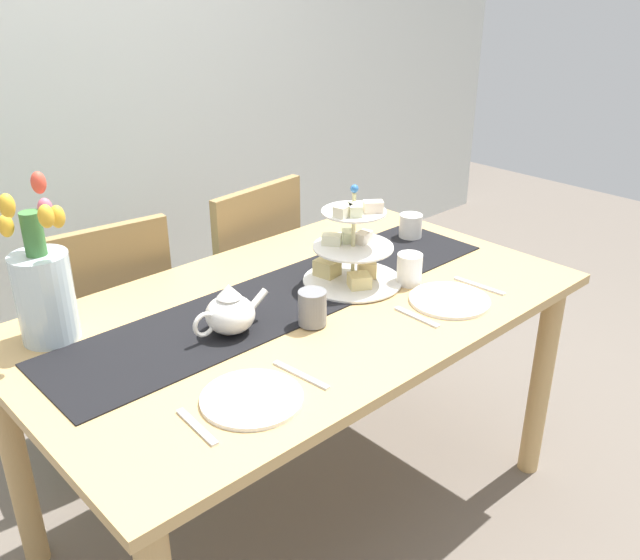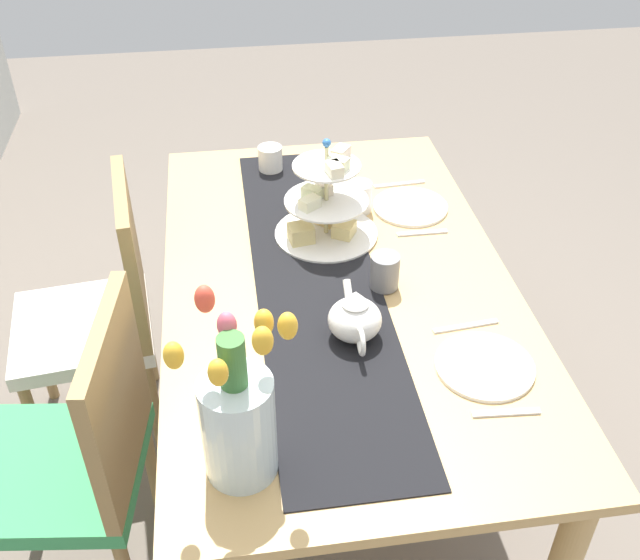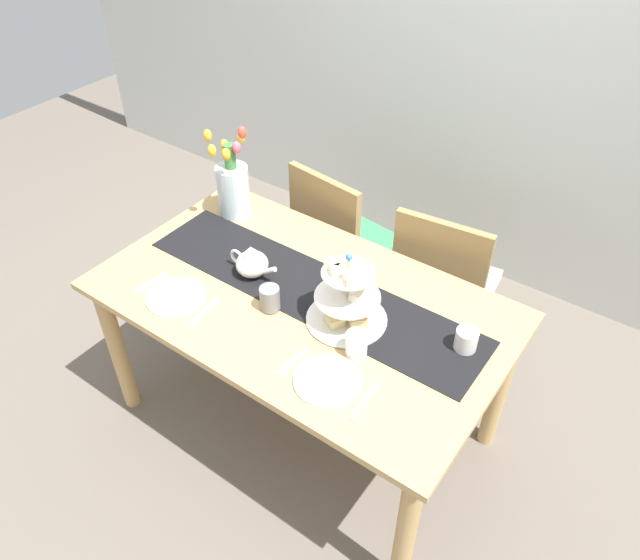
{
  "view_description": "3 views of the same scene",
  "coord_description": "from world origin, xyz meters",
  "px_view_note": "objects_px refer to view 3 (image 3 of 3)",
  "views": [
    {
      "loc": [
        -1.14,
        -1.31,
        1.64
      ],
      "look_at": [
        0.05,
        -0.03,
        0.83
      ],
      "focal_mm": 38.46,
      "sensor_mm": 36.0,
      "label": 1
    },
    {
      "loc": [
        -1.56,
        0.28,
        1.95
      ],
      "look_at": [
        -0.08,
        0.06,
        0.82
      ],
      "focal_mm": 41.15,
      "sensor_mm": 36.0,
      "label": 2
    },
    {
      "loc": [
        1.08,
        -1.38,
        2.33
      ],
      "look_at": [
        0.06,
        0.05,
        0.85
      ],
      "focal_mm": 34.35,
      "sensor_mm": 36.0,
      "label": 3
    }
  ],
  "objects_px": {
    "dinner_plate_right": "(327,380)",
    "fork_right": "(293,362)",
    "teapot": "(252,263)",
    "knife_left": "(203,312)",
    "mug_grey": "(270,298)",
    "mug_white_text": "(357,344)",
    "chair_left": "(339,239)",
    "cream_jug": "(466,340)",
    "chair_right": "(443,283)",
    "dining_table": "(302,318)",
    "dinner_plate_left": "(176,297)",
    "tiered_cake_stand": "(348,301)",
    "tulip_vase": "(233,185)",
    "fork_left": "(150,283)",
    "knife_right": "(364,401)"
  },
  "relations": [
    {
      "from": "knife_left",
      "to": "fork_right",
      "type": "relative_size",
      "value": 1.13
    },
    {
      "from": "dinner_plate_left",
      "to": "mug_white_text",
      "type": "xyz_separation_m",
      "value": [
        0.72,
        0.16,
        0.04
      ]
    },
    {
      "from": "mug_white_text",
      "to": "chair_right",
      "type": "bearing_deg",
      "value": 92.93
    },
    {
      "from": "tiered_cake_stand",
      "to": "chair_right",
      "type": "bearing_deg",
      "value": 83.36
    },
    {
      "from": "knife_left",
      "to": "dinner_plate_right",
      "type": "xyz_separation_m",
      "value": [
        0.57,
        0.0,
        0.0
      ]
    },
    {
      "from": "chair_right",
      "to": "tiered_cake_stand",
      "type": "distance_m",
      "value": 0.78
    },
    {
      "from": "knife_right",
      "to": "mug_white_text",
      "type": "distance_m",
      "value": 0.21
    },
    {
      "from": "fork_right",
      "to": "knife_left",
      "type": "bearing_deg",
      "value": 180.0
    },
    {
      "from": "dinner_plate_right",
      "to": "fork_left",
      "type": "bearing_deg",
      "value": 180.0
    },
    {
      "from": "fork_right",
      "to": "knife_right",
      "type": "bearing_deg",
      "value": 0.0
    },
    {
      "from": "mug_grey",
      "to": "mug_white_text",
      "type": "relative_size",
      "value": 1.0
    },
    {
      "from": "teapot",
      "to": "knife_left",
      "type": "bearing_deg",
      "value": -90.69
    },
    {
      "from": "fork_left",
      "to": "dining_table",
      "type": "bearing_deg",
      "value": 27.54
    },
    {
      "from": "dinner_plate_right",
      "to": "dinner_plate_left",
      "type": "bearing_deg",
      "value": 180.0
    },
    {
      "from": "teapot",
      "to": "tulip_vase",
      "type": "bearing_deg",
      "value": 140.41
    },
    {
      "from": "knife_right",
      "to": "teapot",
      "type": "bearing_deg",
      "value": 158.5
    },
    {
      "from": "fork_left",
      "to": "mug_white_text",
      "type": "height_order",
      "value": "mug_white_text"
    },
    {
      "from": "teapot",
      "to": "mug_white_text",
      "type": "bearing_deg",
      "value": -11.77
    },
    {
      "from": "tiered_cake_stand",
      "to": "teapot",
      "type": "relative_size",
      "value": 1.28
    },
    {
      "from": "fork_left",
      "to": "mug_grey",
      "type": "relative_size",
      "value": 1.58
    },
    {
      "from": "chair_right",
      "to": "mug_white_text",
      "type": "distance_m",
      "value": 0.87
    },
    {
      "from": "tulip_vase",
      "to": "dinner_plate_left",
      "type": "bearing_deg",
      "value": -70.27
    },
    {
      "from": "teapot",
      "to": "mug_grey",
      "type": "bearing_deg",
      "value": -31.6
    },
    {
      "from": "tiered_cake_stand",
      "to": "mug_white_text",
      "type": "xyz_separation_m",
      "value": [
        0.12,
        -0.12,
        -0.05
      ]
    },
    {
      "from": "dinner_plate_right",
      "to": "fork_right",
      "type": "bearing_deg",
      "value": 180.0
    },
    {
      "from": "tiered_cake_stand",
      "to": "knife_left",
      "type": "relative_size",
      "value": 1.79
    },
    {
      "from": "dining_table",
      "to": "fork_left",
      "type": "xyz_separation_m",
      "value": [
        -0.54,
        -0.28,
        0.11
      ]
    },
    {
      "from": "chair_right",
      "to": "dining_table",
      "type": "bearing_deg",
      "value": -112.73
    },
    {
      "from": "cream_jug",
      "to": "mug_white_text",
      "type": "distance_m",
      "value": 0.38
    },
    {
      "from": "dining_table",
      "to": "dinner_plate_right",
      "type": "distance_m",
      "value": 0.44
    },
    {
      "from": "chair_left",
      "to": "cream_jug",
      "type": "relative_size",
      "value": 10.71
    },
    {
      "from": "dinner_plate_left",
      "to": "cream_jug",
      "type": "bearing_deg",
      "value": 21.63
    },
    {
      "from": "chair_left",
      "to": "fork_right",
      "type": "distance_m",
      "value": 1.11
    },
    {
      "from": "teapot",
      "to": "knife_left",
      "type": "height_order",
      "value": "teapot"
    },
    {
      "from": "knife_left",
      "to": "mug_white_text",
      "type": "bearing_deg",
      "value": 15.49
    },
    {
      "from": "dinner_plate_left",
      "to": "knife_left",
      "type": "relative_size",
      "value": 1.35
    },
    {
      "from": "cream_jug",
      "to": "dinner_plate_left",
      "type": "xyz_separation_m",
      "value": [
        -1.02,
        -0.4,
        -0.04
      ]
    },
    {
      "from": "dining_table",
      "to": "dinner_plate_left",
      "type": "distance_m",
      "value": 0.49
    },
    {
      "from": "mug_grey",
      "to": "mug_white_text",
      "type": "distance_m",
      "value": 0.39
    },
    {
      "from": "tiered_cake_stand",
      "to": "dinner_plate_left",
      "type": "distance_m",
      "value": 0.67
    },
    {
      "from": "dinner_plate_right",
      "to": "mug_white_text",
      "type": "distance_m",
      "value": 0.17
    },
    {
      "from": "teapot",
      "to": "mug_grey",
      "type": "distance_m",
      "value": 0.22
    },
    {
      "from": "fork_left",
      "to": "knife_left",
      "type": "distance_m",
      "value": 0.29
    },
    {
      "from": "mug_grey",
      "to": "knife_right",
      "type": "bearing_deg",
      "value": -17.52
    },
    {
      "from": "chair_left",
      "to": "dinner_plate_left",
      "type": "height_order",
      "value": "chair_left"
    },
    {
      "from": "dinner_plate_left",
      "to": "fork_right",
      "type": "distance_m",
      "value": 0.57
    },
    {
      "from": "cream_jug",
      "to": "tiered_cake_stand",
      "type": "bearing_deg",
      "value": -163.92
    },
    {
      "from": "chair_left",
      "to": "fork_right",
      "type": "bearing_deg",
      "value": -64.43
    },
    {
      "from": "chair_left",
      "to": "dining_table",
      "type": "bearing_deg",
      "value": -67.43
    },
    {
      "from": "dining_table",
      "to": "tiered_cake_stand",
      "type": "xyz_separation_m",
      "value": [
        0.21,
        0.0,
        0.2
      ]
    }
  ]
}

